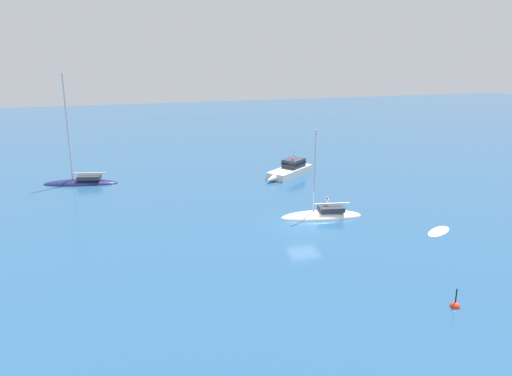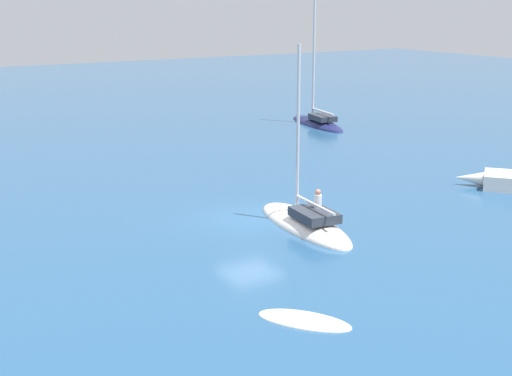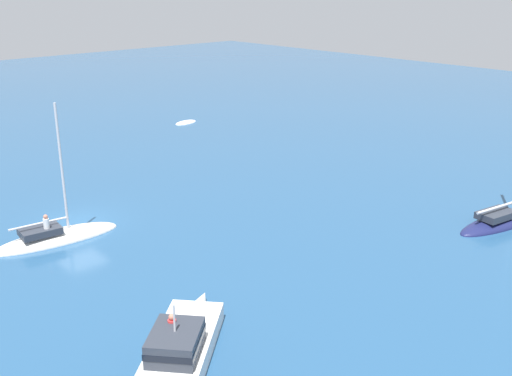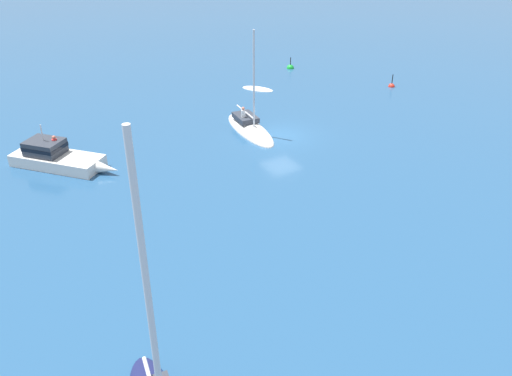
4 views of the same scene
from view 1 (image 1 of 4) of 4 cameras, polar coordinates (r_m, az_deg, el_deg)
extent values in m
plane|color=navy|center=(44.18, 5.14, -3.94)|extent=(160.00, 160.00, 0.00)
cube|color=silver|center=(58.90, 3.62, 1.73)|extent=(6.00, 5.57, 0.77)
cone|color=silver|center=(55.90, 1.59, 0.95)|extent=(1.64, 1.56, 0.77)
cube|color=#2D333D|center=(59.35, 4.05, 2.68)|extent=(2.87, 2.81, 0.93)
cube|color=black|center=(59.34, 4.05, 2.73)|extent=(2.93, 2.87, 0.24)
cylinder|color=silver|center=(59.12, 4.07, 3.63)|extent=(0.08, 0.08, 1.08)
cylinder|color=red|center=(58.68, 3.96, 2.56)|extent=(0.32, 0.32, 1.00)
sphere|color=#CF735A|center=(58.54, 3.97, 3.15)|extent=(0.24, 0.24, 0.24)
ellipsoid|color=#191E4C|center=(58.50, -18.23, 0.42)|extent=(7.85, 3.18, 0.97)
cube|color=#2D333D|center=(58.10, -17.42, 1.09)|extent=(2.48, 1.71, 0.40)
cylinder|color=silver|center=(57.42, -19.51, 6.10)|extent=(0.19, 0.19, 10.89)
cylinder|color=silver|center=(57.98, -17.42, 1.52)|extent=(3.41, 0.73, 0.15)
ellipsoid|color=silver|center=(46.15, 6.98, -3.09)|extent=(7.21, 2.83, 1.09)
cube|color=#2D333D|center=(46.11, 8.03, -2.18)|extent=(2.26, 1.65, 0.38)
cylinder|color=silver|center=(44.78, 6.29, 1.78)|extent=(0.14, 0.14, 7.06)
cylinder|color=silver|center=(45.99, 8.09, -1.66)|extent=(3.15, 0.47, 0.11)
cylinder|color=white|center=(46.24, 7.60, -1.75)|extent=(0.32, 0.32, 0.94)
sphere|color=#C6755E|center=(46.06, 7.63, -1.05)|extent=(0.24, 0.24, 0.24)
ellipsoid|color=silver|center=(44.98, 18.95, -4.44)|extent=(3.15, 2.69, 0.36)
sphere|color=red|center=(33.70, 20.50, -11.82)|extent=(0.60, 0.60, 0.60)
cylinder|color=black|center=(33.37, 20.62, -10.72)|extent=(0.08, 0.08, 0.86)
camera|label=2|loc=(47.09, 46.49, 4.20)|focal=52.70mm
camera|label=3|loc=(76.10, 8.36, 15.07)|focal=42.25mm
camera|label=4|loc=(61.49, -29.94, 14.60)|focal=37.14mm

